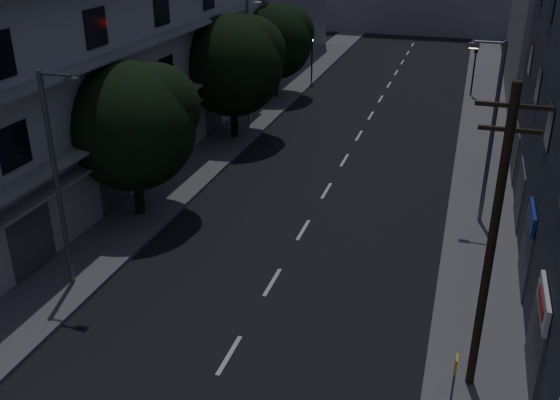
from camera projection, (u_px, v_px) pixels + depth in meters
The scene contains 15 objects.
ground at pixel (346, 157), 35.83m from camera, with size 160.00×160.00×0.00m, color black.
sidewalk_left at pixel (225, 143), 37.80m from camera, with size 3.00×90.00×0.15m, color #565659.
sidewalk_right at pixel (482, 170), 33.80m from camera, with size 3.00×90.00×0.15m, color #565659.
lane_markings at pixel (365, 125), 41.26m from camera, with size 0.15×60.50×0.01m.
building_left at pixel (79, 45), 30.02m from camera, with size 7.00×36.00×14.00m.
tree_near at pixel (133, 122), 27.09m from camera, with size 5.66×5.66×6.98m.
tree_mid at pixel (234, 62), 36.88m from camera, with size 6.01×6.01×7.39m.
tree_far at pixel (276, 39), 45.87m from camera, with size 5.43×5.43×6.72m.
traffic_signal_far_right at pixel (476, 56), 46.33m from camera, with size 0.28×0.37×4.10m.
traffic_signal_far_left at pixel (312, 45), 50.34m from camera, with size 0.28×0.37×4.10m.
street_lamp_left_near at pixel (58, 173), 21.52m from camera, with size 1.51×0.25×8.00m.
street_lamp_right at pixel (490, 126), 26.27m from camera, with size 1.51×0.25×8.00m.
street_lamp_left_far at pixel (250, 55), 39.46m from camera, with size 1.51×0.25×8.00m.
utility_pole at pixel (492, 241), 16.44m from camera, with size 1.80×0.24×9.00m.
bus_stop_sign at pixel (453, 382), 15.85m from camera, with size 0.06×0.35×2.52m.
Camera 1 is at (6.20, -8.23, 12.72)m, focal length 40.00 mm.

